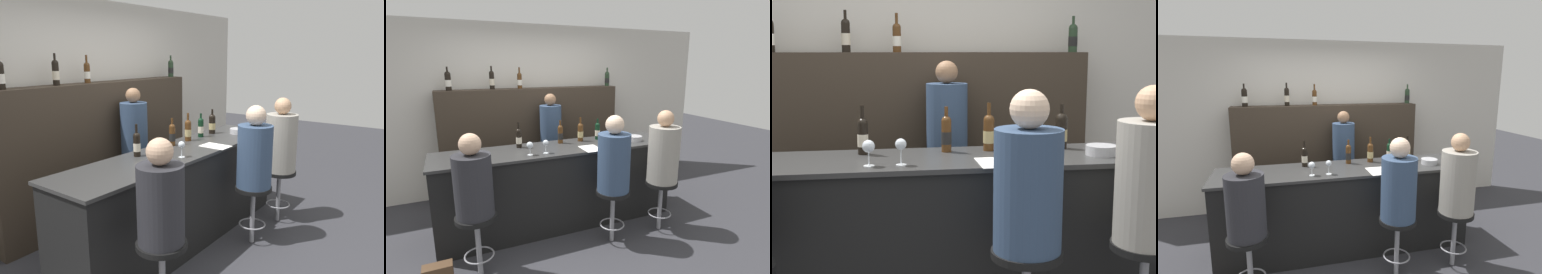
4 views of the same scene
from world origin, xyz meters
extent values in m
plane|color=#333338|center=(0.00, 0.00, 0.00)|extent=(16.00, 16.00, 0.00)
cube|color=beige|center=(0.00, 1.73, 1.30)|extent=(6.40, 0.05, 2.60)
cube|color=black|center=(0.00, 0.32, 0.49)|extent=(2.90, 0.64, 0.97)
cube|color=#333333|center=(0.00, 0.32, 0.99)|extent=(2.94, 0.68, 0.03)
cube|color=#382D23|center=(0.00, 1.50, 0.82)|extent=(2.76, 0.28, 1.64)
cylinder|color=black|center=(-0.45, 0.50, 1.10)|extent=(0.07, 0.07, 0.20)
cylinder|color=beige|center=(-0.45, 0.50, 1.09)|extent=(0.07, 0.07, 0.08)
sphere|color=black|center=(-0.45, 0.50, 1.20)|extent=(0.07, 0.07, 0.07)
cylinder|color=black|center=(-0.45, 0.50, 1.27)|extent=(0.02, 0.02, 0.10)
cylinder|color=#4C2D14|center=(0.08, 0.50, 1.11)|extent=(0.07, 0.07, 0.20)
cylinder|color=black|center=(0.08, 0.50, 1.09)|extent=(0.07, 0.07, 0.08)
sphere|color=#4C2D14|center=(0.08, 0.50, 1.21)|extent=(0.07, 0.07, 0.07)
cylinder|color=#4C2D14|center=(0.08, 0.50, 1.26)|extent=(0.02, 0.02, 0.08)
cylinder|color=#4C2D14|center=(0.36, 0.50, 1.10)|extent=(0.07, 0.07, 0.20)
cylinder|color=tan|center=(0.36, 0.50, 1.09)|extent=(0.07, 0.07, 0.08)
sphere|color=#4C2D14|center=(0.36, 0.50, 1.21)|extent=(0.07, 0.07, 0.07)
cylinder|color=#4C2D14|center=(0.36, 0.50, 1.27)|extent=(0.02, 0.02, 0.10)
cylinder|color=black|center=(0.61, 0.50, 1.10)|extent=(0.07, 0.07, 0.19)
cylinder|color=beige|center=(0.61, 0.50, 1.09)|extent=(0.07, 0.07, 0.08)
sphere|color=black|center=(0.61, 0.50, 1.20)|extent=(0.07, 0.07, 0.07)
cylinder|color=black|center=(0.61, 0.50, 1.25)|extent=(0.02, 0.02, 0.07)
cylinder|color=black|center=(0.86, 0.50, 1.10)|extent=(0.08, 0.08, 0.20)
cylinder|color=tan|center=(0.86, 0.50, 1.09)|extent=(0.08, 0.08, 0.08)
sphere|color=black|center=(0.86, 0.50, 1.20)|extent=(0.08, 0.08, 0.08)
cylinder|color=black|center=(0.86, 0.50, 1.26)|extent=(0.02, 0.02, 0.09)
cylinder|color=black|center=(-1.17, 1.50, 1.75)|extent=(0.08, 0.08, 0.22)
cylinder|color=white|center=(-1.17, 1.50, 1.74)|extent=(0.08, 0.08, 0.09)
sphere|color=black|center=(-1.17, 1.50, 1.86)|extent=(0.08, 0.08, 0.08)
cylinder|color=black|center=(-1.17, 1.50, 1.92)|extent=(0.02, 0.02, 0.09)
cylinder|color=black|center=(-0.59, 1.50, 1.75)|extent=(0.07, 0.07, 0.23)
cylinder|color=beige|center=(-0.59, 1.50, 1.74)|extent=(0.07, 0.07, 0.09)
sphere|color=black|center=(-0.59, 1.50, 1.87)|extent=(0.07, 0.07, 0.07)
cylinder|color=black|center=(-0.59, 1.50, 1.93)|extent=(0.02, 0.02, 0.09)
cylinder|color=#4C2D14|center=(-0.19, 1.50, 1.74)|extent=(0.07, 0.07, 0.20)
cylinder|color=white|center=(-0.19, 1.50, 1.73)|extent=(0.07, 0.07, 0.08)
sphere|color=#4C2D14|center=(-0.19, 1.50, 1.84)|extent=(0.07, 0.07, 0.07)
cylinder|color=#4C2D14|center=(-0.19, 1.50, 1.90)|extent=(0.02, 0.02, 0.10)
cylinder|color=#233823|center=(1.29, 1.50, 1.74)|extent=(0.08, 0.08, 0.20)
cylinder|color=black|center=(1.29, 1.50, 1.73)|extent=(0.08, 0.08, 0.08)
sphere|color=#233823|center=(1.29, 1.50, 1.84)|extent=(0.08, 0.08, 0.08)
cylinder|color=#233823|center=(1.29, 1.50, 1.90)|extent=(0.02, 0.02, 0.09)
cylinder|color=silver|center=(-0.41, 0.13, 1.01)|extent=(0.06, 0.06, 0.00)
cylinder|color=silver|center=(-0.41, 0.13, 1.05)|extent=(0.01, 0.01, 0.08)
sphere|color=silver|center=(-0.41, 0.13, 1.12)|extent=(0.07, 0.07, 0.07)
cylinder|color=silver|center=(-0.23, 0.13, 1.01)|extent=(0.06, 0.06, 0.00)
cylinder|color=silver|center=(-0.23, 0.13, 1.05)|extent=(0.01, 0.01, 0.09)
sphere|color=silver|center=(-0.23, 0.13, 1.13)|extent=(0.07, 0.07, 0.07)
cylinder|color=#B7B7BC|center=(1.03, 0.24, 1.04)|extent=(0.20, 0.20, 0.06)
cube|color=white|center=(0.33, 0.11, 1.01)|extent=(0.21, 0.30, 0.00)
cylinder|color=gray|center=(-1.05, -0.32, 0.29)|extent=(0.05, 0.05, 0.58)
torus|color=gray|center=(-1.05, -0.32, 0.20)|extent=(0.28, 0.28, 0.02)
cylinder|color=black|center=(-1.05, -0.32, 0.60)|extent=(0.38, 0.38, 0.04)
cylinder|color=#28282D|center=(-1.05, -0.32, 0.92)|extent=(0.34, 0.34, 0.58)
sphere|color=#D8AD8C|center=(-1.05, -0.32, 1.30)|extent=(0.19, 0.19, 0.19)
cylinder|color=gray|center=(0.40, -0.32, 0.29)|extent=(0.05, 0.05, 0.58)
torus|color=gray|center=(0.40, -0.32, 0.20)|extent=(0.28, 0.28, 0.02)
cylinder|color=black|center=(0.40, -0.32, 0.60)|extent=(0.38, 0.38, 0.04)
cylinder|color=#334766|center=(0.40, -0.32, 0.94)|extent=(0.36, 0.36, 0.64)
sphere|color=beige|center=(0.40, -0.32, 1.37)|extent=(0.20, 0.20, 0.20)
cylinder|color=gray|center=(1.07, -0.32, 0.29)|extent=(0.05, 0.05, 0.58)
torus|color=gray|center=(1.07, -0.32, 0.20)|extent=(0.28, 0.28, 0.02)
cylinder|color=black|center=(1.07, -0.32, 0.60)|extent=(0.38, 0.38, 0.04)
cylinder|color=gray|center=(1.07, -0.32, 0.96)|extent=(0.36, 0.36, 0.67)
sphere|color=tan|center=(1.07, -0.32, 1.39)|extent=(0.19, 0.19, 0.19)
cylinder|color=#334766|center=(0.17, 1.15, 0.70)|extent=(0.32, 0.32, 1.41)
sphere|color=#936B4C|center=(0.17, 1.15, 1.49)|extent=(0.17, 0.17, 0.17)
camera|label=1|loc=(-2.93, -1.96, 1.96)|focal=35.00mm
camera|label=2|loc=(-1.19, -3.01, 1.97)|focal=28.00mm
camera|label=3|loc=(-0.35, -2.90, 1.66)|focal=50.00mm
camera|label=4|loc=(-0.76, -2.95, 2.02)|focal=28.00mm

